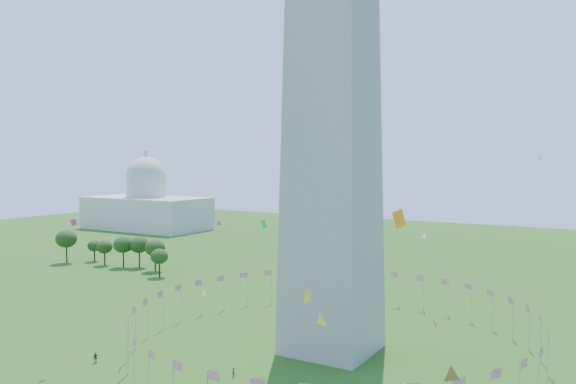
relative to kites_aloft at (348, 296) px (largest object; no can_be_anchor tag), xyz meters
The scene contains 4 objects.
flag_ring 32.99m from the kites_aloft, 120.66° to the left, with size 80.24×80.24×9.00m.
capitol_building 249.80m from the kites_aloft, 141.42° to the left, with size 70.00×35.00×46.00m, color beige, non-canonical shape.
kites_aloft is the anchor object (origin of this frame).
tree_line_west 139.06m from the kites_aloft, 151.33° to the left, with size 55.26×15.27×12.20m.
Camera 1 is at (49.35, -51.06, 38.41)m, focal length 35.00 mm.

